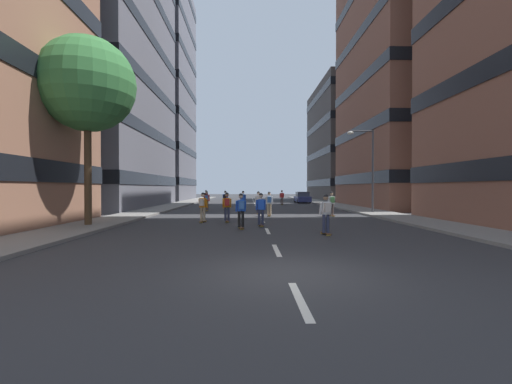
{
  "coord_description": "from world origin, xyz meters",
  "views": [
    {
      "loc": [
        -0.96,
        -8.22,
        2.04
      ],
      "look_at": [
        0.0,
        29.95,
        1.59
      ],
      "focal_mm": 24.11,
      "sensor_mm": 36.0,
      "label": 1
    }
  ],
  "objects_px": {
    "parked_car_near": "(302,198)",
    "streetlamp_right": "(368,161)",
    "skater_3": "(203,205)",
    "skater_11": "(243,199)",
    "skater_7": "(282,197)",
    "skater_10": "(332,202)",
    "skater_5": "(269,202)",
    "skater_12": "(261,208)",
    "skater_4": "(225,198)",
    "skater_1": "(207,200)",
    "skater_9": "(227,205)",
    "skater_0": "(326,212)",
    "street_tree_near": "(87,85)",
    "skater_2": "(241,209)",
    "skater_6": "(206,197)",
    "skater_8": "(258,201)"
  },
  "relations": [
    {
      "from": "parked_car_near",
      "to": "streetlamp_right",
      "type": "xyz_separation_m",
      "value": [
        2.0,
        -20.1,
        3.44
      ]
    },
    {
      "from": "skater_3",
      "to": "streetlamp_right",
      "type": "bearing_deg",
      "value": 28.26
    },
    {
      "from": "streetlamp_right",
      "to": "skater_11",
      "type": "xyz_separation_m",
      "value": [
        -9.95,
        4.98,
        -3.15
      ]
    },
    {
      "from": "streetlamp_right",
      "to": "skater_3",
      "type": "height_order",
      "value": "streetlamp_right"
    },
    {
      "from": "skater_7",
      "to": "skater_10",
      "type": "relative_size",
      "value": 1.0
    },
    {
      "from": "skater_5",
      "to": "skater_12",
      "type": "relative_size",
      "value": 1.0
    },
    {
      "from": "skater_4",
      "to": "skater_12",
      "type": "distance_m",
      "value": 15.99
    },
    {
      "from": "parked_car_near",
      "to": "skater_5",
      "type": "distance_m",
      "value": 23.05
    },
    {
      "from": "skater_1",
      "to": "skater_7",
      "type": "relative_size",
      "value": 1.0
    },
    {
      "from": "skater_9",
      "to": "streetlamp_right",
      "type": "bearing_deg",
      "value": 30.79
    },
    {
      "from": "skater_9",
      "to": "skater_12",
      "type": "xyz_separation_m",
      "value": [
        1.93,
        -2.32,
        -0.03
      ]
    },
    {
      "from": "skater_5",
      "to": "skater_1",
      "type": "bearing_deg",
      "value": 132.36
    },
    {
      "from": "skater_4",
      "to": "skater_7",
      "type": "bearing_deg",
      "value": 49.58
    },
    {
      "from": "skater_1",
      "to": "skater_0",
      "type": "bearing_deg",
      "value": -65.84
    },
    {
      "from": "parked_car_near",
      "to": "skater_0",
      "type": "bearing_deg",
      "value": -97.31
    },
    {
      "from": "street_tree_near",
      "to": "streetlamp_right",
      "type": "relative_size",
      "value": 1.49
    },
    {
      "from": "parked_car_near",
      "to": "skater_9",
      "type": "bearing_deg",
      "value": -108.29
    },
    {
      "from": "skater_3",
      "to": "skater_12",
      "type": "height_order",
      "value": "same"
    },
    {
      "from": "skater_9",
      "to": "skater_11",
      "type": "relative_size",
      "value": 1.0
    },
    {
      "from": "skater_0",
      "to": "skater_11",
      "type": "distance_m",
      "value": 17.51
    },
    {
      "from": "skater_3",
      "to": "skater_7",
      "type": "distance_m",
      "value": 22.08
    },
    {
      "from": "street_tree_near",
      "to": "skater_11",
      "type": "relative_size",
      "value": 5.46
    },
    {
      "from": "street_tree_near",
      "to": "skater_3",
      "type": "xyz_separation_m",
      "value": [
        5.65,
        2.28,
        -6.37
      ]
    },
    {
      "from": "parked_car_near",
      "to": "skater_5",
      "type": "xyz_separation_m",
      "value": [
        -5.97,
        -22.26,
        0.32
      ]
    },
    {
      "from": "streetlamp_right",
      "to": "skater_12",
      "type": "relative_size",
      "value": 3.65
    },
    {
      "from": "parked_car_near",
      "to": "skater_10",
      "type": "height_order",
      "value": "skater_10"
    },
    {
      "from": "skater_2",
      "to": "parked_car_near",
      "type": "bearing_deg",
      "value": 75.3
    },
    {
      "from": "skater_1",
      "to": "skater_10",
      "type": "bearing_deg",
      "value": -31.41
    },
    {
      "from": "parked_car_near",
      "to": "skater_6",
      "type": "xyz_separation_m",
      "value": [
        -12.58,
        -5.24,
        0.29
      ]
    },
    {
      "from": "skater_5",
      "to": "skater_11",
      "type": "distance_m",
      "value": 7.4
    },
    {
      "from": "skater_4",
      "to": "skater_11",
      "type": "height_order",
      "value": "same"
    },
    {
      "from": "streetlamp_right",
      "to": "skater_8",
      "type": "relative_size",
      "value": 3.65
    },
    {
      "from": "skater_0",
      "to": "skater_12",
      "type": "distance_m",
      "value": 4.33
    },
    {
      "from": "skater_3",
      "to": "skater_10",
      "type": "relative_size",
      "value": 1.0
    },
    {
      "from": "skater_6",
      "to": "skater_10",
      "type": "distance_m",
      "value": 20.5
    },
    {
      "from": "parked_car_near",
      "to": "skater_2",
      "type": "bearing_deg",
      "value": -104.7
    },
    {
      "from": "skater_0",
      "to": "skater_4",
      "type": "height_order",
      "value": "same"
    },
    {
      "from": "skater_5",
      "to": "skater_3",
      "type": "bearing_deg",
      "value": -133.82
    },
    {
      "from": "street_tree_near",
      "to": "skater_12",
      "type": "height_order",
      "value": "street_tree_near"
    },
    {
      "from": "skater_2",
      "to": "skater_12",
      "type": "xyz_separation_m",
      "value": [
        1.03,
        1.13,
        -0.03
      ]
    },
    {
      "from": "skater_4",
      "to": "skater_10",
      "type": "xyz_separation_m",
      "value": [
        8.26,
        -9.37,
        0.0
      ]
    },
    {
      "from": "parked_car_near",
      "to": "skater_1",
      "type": "relative_size",
      "value": 2.47
    },
    {
      "from": "skater_6",
      "to": "street_tree_near",
      "type": "bearing_deg",
      "value": -97.83
    },
    {
      "from": "skater_8",
      "to": "skater_9",
      "type": "xyz_separation_m",
      "value": [
        -2.08,
        -6.51,
        0.0
      ]
    },
    {
      "from": "parked_car_near",
      "to": "streetlamp_right",
      "type": "relative_size",
      "value": 0.68
    },
    {
      "from": "skater_5",
      "to": "skater_7",
      "type": "bearing_deg",
      "value": 81.15
    },
    {
      "from": "skater_3",
      "to": "skater_8",
      "type": "bearing_deg",
      "value": 62.23
    },
    {
      "from": "skater_0",
      "to": "skater_1",
      "type": "distance_m",
      "value": 17.14
    },
    {
      "from": "skater_8",
      "to": "skater_9",
      "type": "relative_size",
      "value": 1.0
    },
    {
      "from": "skater_4",
      "to": "skater_7",
      "type": "distance_m",
      "value": 9.8
    }
  ]
}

